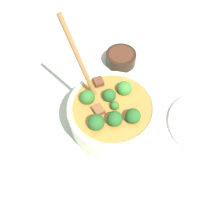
{
  "coord_description": "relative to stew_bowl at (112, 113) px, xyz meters",
  "views": [
    {
      "loc": [
        -0.14,
        -0.28,
        0.6
      ],
      "look_at": [
        0.0,
        0.0,
        0.07
      ],
      "focal_mm": 35.0,
      "sensor_mm": 36.0,
      "label": 1
    }
  ],
  "objects": [
    {
      "name": "empty_plate",
      "position": [
        0.26,
        -0.13,
        -0.06
      ],
      "size": [
        0.23,
        0.23,
        0.02
      ],
      "color": "white",
      "rests_on": "ground_plane"
    },
    {
      "name": "ground_plane",
      "position": [
        0.0,
        -0.0,
        -0.06
      ],
      "size": [
        4.0,
        4.0,
        0.0
      ],
      "primitive_type": "plane",
      "color": "#ADBCAD"
    },
    {
      "name": "condiment_bowl",
      "position": [
        0.14,
        0.22,
        -0.04
      ],
      "size": [
        0.11,
        0.11,
        0.04
      ],
      "color": "black",
      "rests_on": "ground_plane"
    },
    {
      "name": "stew_bowl",
      "position": [
        0.0,
        0.0,
        0.0
      ],
      "size": [
        0.25,
        0.26,
        0.32
      ],
      "color": "beige",
      "rests_on": "ground_plane"
    }
  ]
}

